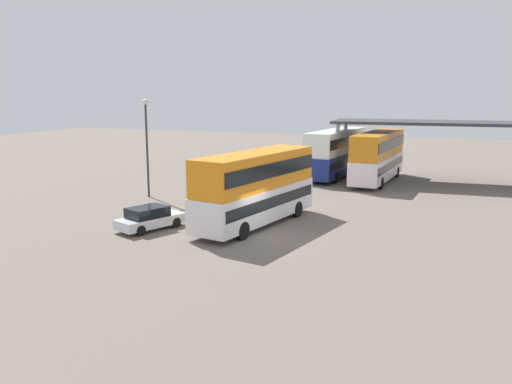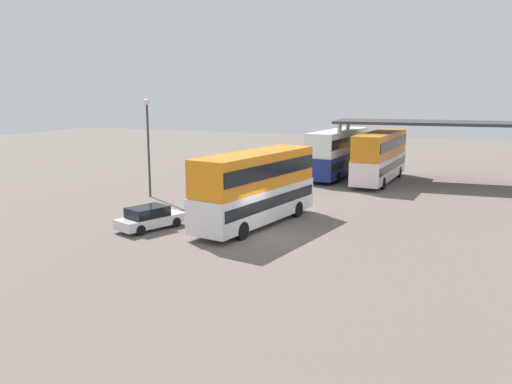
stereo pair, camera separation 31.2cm
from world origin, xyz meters
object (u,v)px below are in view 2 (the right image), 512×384
object	(u,v)px
lamppost_tall	(148,135)
double_decker_near_canopy	(338,151)
double_decker_mid_row	(380,155)
parked_hatchback	(150,218)
double_decker_main	(256,186)

from	to	relation	value
lamppost_tall	double_decker_near_canopy	bearing A→B (deg)	52.98
double_decker_mid_row	lamppost_tall	world-z (taller)	lamppost_tall
parked_hatchback	double_decker_near_canopy	xyz separation A→B (m)	(5.80, 22.98, 1.73)
parked_hatchback	double_decker_mid_row	distance (m)	23.70
parked_hatchback	lamppost_tall	world-z (taller)	lamppost_tall
double_decker_main	double_decker_mid_row	xyz separation A→B (m)	(4.53, 18.20, 0.01)
lamppost_tall	parked_hatchback	bearing A→B (deg)	-56.97
double_decker_main	double_decker_mid_row	distance (m)	18.76
parked_hatchback	double_decker_near_canopy	world-z (taller)	double_decker_near_canopy
double_decker_near_canopy	lamppost_tall	distance (m)	18.64
double_decker_main	lamppost_tall	distance (m)	12.00
parked_hatchback	double_decker_near_canopy	bearing A→B (deg)	7.60
double_decker_main	double_decker_near_canopy	bearing A→B (deg)	9.96
double_decker_near_canopy	lamppost_tall	xyz separation A→B (m)	(-11.14, -14.77, 2.28)
double_decker_mid_row	lamppost_tall	size ratio (longest dim) A/B	1.51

